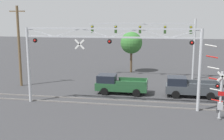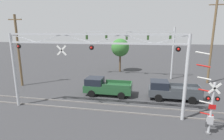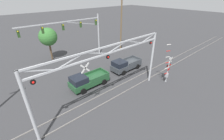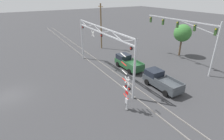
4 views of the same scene
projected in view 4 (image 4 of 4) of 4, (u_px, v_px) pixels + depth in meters
name	position (u px, v px, depth m)	size (l,w,h in m)	color
ground_plane	(10.00, 96.00, 19.95)	(200.00, 200.00, 0.00)	#38383A
rail_track_near	(104.00, 73.00, 25.52)	(80.00, 0.08, 0.10)	gray
rail_track_far	(113.00, 71.00, 26.18)	(80.00, 0.08, 0.10)	gray
crossing_gantry	(102.00, 42.00, 23.49)	(15.07, 0.29, 6.75)	#B7BABF
crossing_signal_mast	(127.00, 93.00, 16.96)	(1.80, 0.35, 5.68)	#B7BABF
traffic_signal_span	(191.00, 32.00, 25.70)	(13.55, 0.39, 7.53)	#B7BABF
pickup_truck_lead	(128.00, 62.00, 26.95)	(5.17, 2.27, 1.89)	#23512D
pickup_truck_following	(160.00, 80.00, 21.50)	(5.13, 2.27, 1.89)	#3D4247
utility_pole_left	(101.00, 26.00, 35.01)	(1.80, 0.28, 8.90)	brown
background_tree_beyond_span	(183.00, 33.00, 31.07)	(3.06, 3.06, 5.72)	brown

